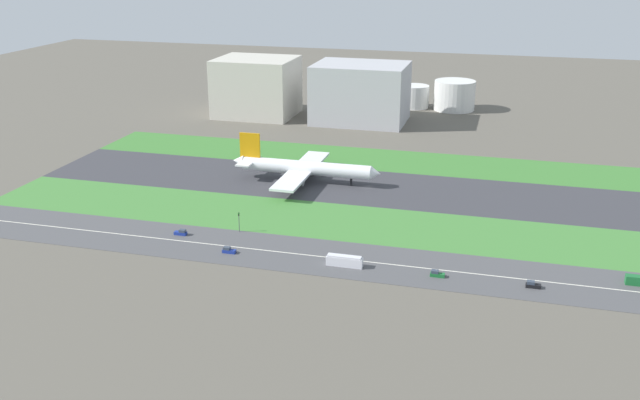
# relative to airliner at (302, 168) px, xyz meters

# --- Properties ---
(ground_plane) EXTENTS (800.00, 800.00, 0.00)m
(ground_plane) POSITION_rel_airliner_xyz_m (28.35, -0.00, -6.23)
(ground_plane) COLOR #5B564C
(runway) EXTENTS (280.00, 46.00, 0.10)m
(runway) POSITION_rel_airliner_xyz_m (28.35, -0.00, -6.18)
(runway) COLOR #38383D
(runway) RESTS_ON ground_plane
(grass_median_north) EXTENTS (280.00, 36.00, 0.10)m
(grass_median_north) POSITION_rel_airliner_xyz_m (28.35, 41.00, -6.18)
(grass_median_north) COLOR #3D7A33
(grass_median_north) RESTS_ON ground_plane
(grass_median_south) EXTENTS (280.00, 36.00, 0.10)m
(grass_median_south) POSITION_rel_airliner_xyz_m (28.35, -41.00, -6.18)
(grass_median_south) COLOR #427F38
(grass_median_south) RESTS_ON ground_plane
(highway) EXTENTS (280.00, 28.00, 0.10)m
(highway) POSITION_rel_airliner_xyz_m (28.35, -73.00, -6.18)
(highway) COLOR #4C4C4F
(highway) RESTS_ON ground_plane
(highway_centerline) EXTENTS (266.00, 0.50, 0.01)m
(highway_centerline) POSITION_rel_airliner_xyz_m (28.35, -73.00, -6.13)
(highway_centerline) COLOR silver
(highway_centerline) RESTS_ON highway
(airliner) EXTENTS (65.00, 56.00, 19.70)m
(airliner) POSITION_rel_airliner_xyz_m (0.00, 0.00, 0.00)
(airliner) COLOR white
(airliner) RESTS_ON runway
(car_1) EXTENTS (4.40, 1.80, 2.00)m
(car_1) POSITION_rel_airliner_xyz_m (93.99, -78.00, -5.31)
(car_1) COLOR black
(car_1) RESTS_ON highway
(car_2) EXTENTS (4.40, 1.80, 2.00)m
(car_2) POSITION_rel_airliner_xyz_m (65.84, -78.00, -5.31)
(car_2) COLOR #19662D
(car_2) RESTS_ON highway
(car_0) EXTENTS (4.40, 1.80, 2.00)m
(car_0) POSITION_rel_airliner_xyz_m (-2.16, -78.00, -5.31)
(car_0) COLOR navy
(car_0) RESTS_ON highway
(car_3) EXTENTS (4.40, 1.80, 2.00)m
(car_3) POSITION_rel_airliner_xyz_m (-23.95, -68.00, -5.31)
(car_3) COLOR navy
(car_3) RESTS_ON highway
(bus_0) EXTENTS (11.60, 2.50, 3.50)m
(bus_0) POSITION_rel_airliner_xyz_m (36.95, -78.00, -4.41)
(bus_0) COLOR silver
(bus_0) RESTS_ON highway
(traffic_light) EXTENTS (0.36, 0.50, 7.20)m
(traffic_light) POSITION_rel_airliner_xyz_m (-5.37, -60.01, -1.94)
(traffic_light) COLOR #4C4C51
(traffic_light) RESTS_ON highway
(terminal_building) EXTENTS (44.58, 38.32, 33.39)m
(terminal_building) POSITION_rel_airliner_xyz_m (-61.65, 114.00, 10.46)
(terminal_building) COLOR beige
(terminal_building) RESTS_ON ground_plane
(hangar_building) EXTENTS (51.32, 39.38, 32.72)m
(hangar_building) POSITION_rel_airliner_xyz_m (0.51, 114.00, 10.13)
(hangar_building) COLOR #B2B2B7
(hangar_building) RESTS_ON ground_plane
(fuel_tank_west) EXTENTS (19.95, 19.95, 15.63)m
(fuel_tank_west) POSITION_rel_airliner_xyz_m (-1.38, 159.00, 1.58)
(fuel_tank_west) COLOR silver
(fuel_tank_west) RESTS_ON ground_plane
(fuel_tank_centre) EXTENTS (17.48, 17.48, 13.67)m
(fuel_tank_centre) POSITION_rel_airliner_xyz_m (25.02, 159.00, 0.60)
(fuel_tank_centre) COLOR silver
(fuel_tank_centre) RESTS_ON ground_plane
(fuel_tank_east) EXTENTS (24.63, 24.63, 17.77)m
(fuel_tank_east) POSITION_rel_airliner_xyz_m (49.20, 159.00, 2.65)
(fuel_tank_east) COLOR silver
(fuel_tank_east) RESTS_ON ground_plane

